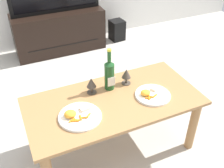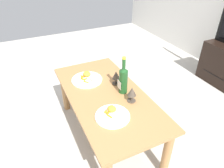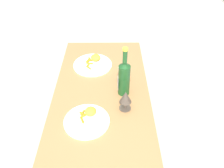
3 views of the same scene
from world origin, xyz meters
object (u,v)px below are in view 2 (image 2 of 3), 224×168
(goblet_right, at_px, (132,92))
(dinner_plate_right, at_px, (113,115))
(wine_bottle, at_px, (123,79))
(dinner_plate_left, at_px, (87,79))
(goblet_left, at_px, (116,76))
(dining_table, at_px, (106,102))

(goblet_right, distance_m, dinner_plate_right, 0.26)
(wine_bottle, bearing_deg, dinner_plate_right, -41.49)
(goblet_right, xyz_separation_m, dinner_plate_left, (-0.48, -0.23, -0.08))
(wine_bottle, bearing_deg, goblet_left, 178.81)
(goblet_right, relative_size, dinner_plate_left, 0.45)
(dining_table, distance_m, wine_bottle, 0.27)
(wine_bottle, relative_size, dinner_plate_right, 1.28)
(dining_table, height_order, wine_bottle, wine_bottle)
(dining_table, height_order, dinner_plate_left, dinner_plate_left)
(goblet_left, xyz_separation_m, dinner_plate_right, (0.40, -0.23, -0.07))
(dining_table, bearing_deg, wine_bottle, 77.76)
(dining_table, distance_m, goblet_left, 0.26)
(wine_bottle, distance_m, goblet_right, 0.16)
(dinner_plate_left, xyz_separation_m, dinner_plate_right, (0.58, -0.00, -0.00))
(dining_table, bearing_deg, dinner_plate_left, -166.08)
(goblet_left, height_order, goblet_right, goblet_right)
(goblet_left, bearing_deg, dinner_plate_left, -128.73)
(dining_table, xyz_separation_m, dinner_plate_left, (-0.30, -0.07, 0.11))
(dining_table, bearing_deg, goblet_left, 127.22)
(wine_bottle, relative_size, dinner_plate_left, 1.16)
(wine_bottle, distance_m, dinner_plate_right, 0.36)
(goblet_right, bearing_deg, dining_table, -139.84)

